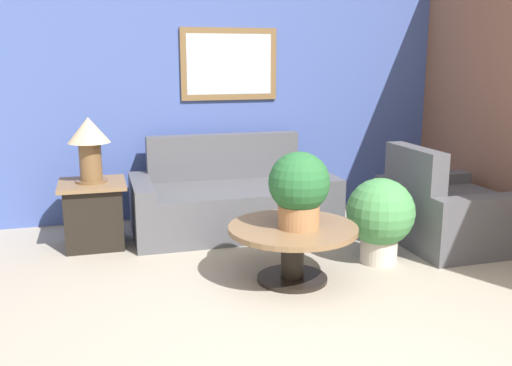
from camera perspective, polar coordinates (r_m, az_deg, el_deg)
The scene contains 8 objects.
wall_back at distance 5.99m, azimuth -3.13°, elevation 9.21°, with size 6.66×0.09×2.60m.
couch_main at distance 5.52m, azimuth -2.41°, elevation -1.85°, with size 1.90×0.97×0.89m.
armchair at distance 5.40m, azimuth 18.60°, elevation -2.85°, with size 0.97×1.12×0.89m.
coffee_table at distance 4.27m, azimuth 3.69°, elevation -5.81°, with size 0.96×0.96×0.43m.
side_table at distance 5.25m, azimuth -15.91°, elevation -2.94°, with size 0.57×0.57×0.58m.
table_lamp at distance 5.12m, azimuth -16.35°, elevation 4.09°, with size 0.36×0.36×0.57m.
potted_plant_on_table at distance 4.13m, azimuth 4.32°, elevation -0.45°, with size 0.45×0.45×0.56m.
potted_plant_floor at distance 4.72m, azimuth 12.32°, elevation -3.24°, with size 0.55×0.55×0.70m.
Camera 1 is at (-1.31, -2.52, 1.65)m, focal length 40.00 mm.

